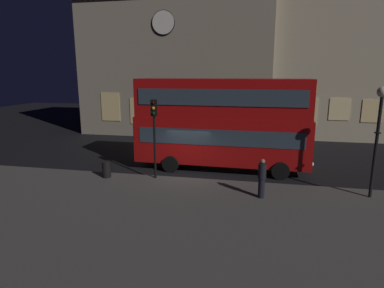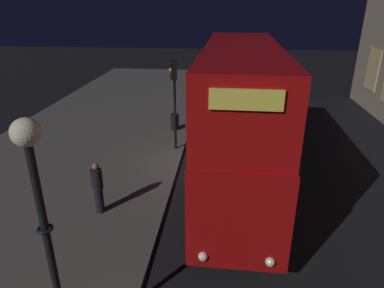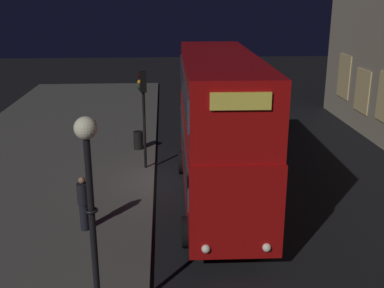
% 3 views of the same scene
% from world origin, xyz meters
% --- Properties ---
extents(ground_plane, '(80.00, 80.00, 0.00)m').
position_xyz_m(ground_plane, '(0.00, 0.00, 0.00)').
color(ground_plane, black).
extents(sidewalk_slab, '(44.00, 9.99, 0.12)m').
position_xyz_m(sidewalk_slab, '(0.00, -5.60, 0.06)').
color(sidewalk_slab, '#4C4944').
rests_on(sidewalk_slab, ground).
extents(double_decker_bus, '(10.25, 3.00, 5.36)m').
position_xyz_m(double_decker_bus, '(1.74, 1.82, 2.98)').
color(double_decker_bus, '#9E0C0C').
rests_on(double_decker_bus, ground).
extents(traffic_light_near_kerb, '(0.36, 0.38, 4.21)m').
position_xyz_m(traffic_light_near_kerb, '(-1.47, -1.01, 3.14)').
color(traffic_light_near_kerb, black).
rests_on(traffic_light_near_kerb, sidewalk_slab).
extents(street_lamp, '(0.47, 0.47, 4.99)m').
position_xyz_m(street_lamp, '(8.98, -1.68, 3.70)').
color(street_lamp, black).
rests_on(street_lamp, sidewalk_slab).
extents(pedestrian, '(0.36, 0.36, 1.81)m').
position_xyz_m(pedestrian, '(4.11, -2.75, 1.05)').
color(pedestrian, black).
rests_on(pedestrian, sidewalk_slab).
extents(litter_bin, '(0.46, 0.46, 0.88)m').
position_xyz_m(litter_bin, '(-4.11, -1.42, 0.56)').
color(litter_bin, black).
rests_on(litter_bin, sidewalk_slab).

